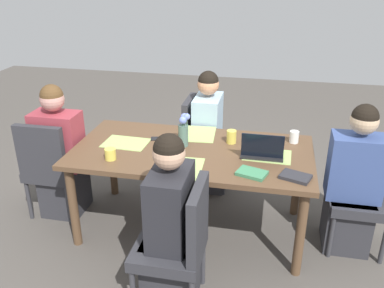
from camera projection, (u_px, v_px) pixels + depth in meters
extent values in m
plane|color=#4C4742|center=(192.00, 227.00, 3.58)|extent=(10.00, 10.00, 0.00)
cube|color=brown|center=(192.00, 152.00, 3.29)|extent=(1.89, 0.97, 0.04)
cylinder|color=brown|center=(298.00, 179.00, 3.64)|extent=(0.07, 0.07, 0.70)
cylinder|color=brown|center=(112.00, 161.00, 3.96)|extent=(0.07, 0.07, 0.70)
cylinder|color=brown|center=(300.00, 234.00, 2.92)|extent=(0.07, 0.07, 0.70)
cylinder|color=brown|center=(73.00, 207.00, 3.24)|extent=(0.07, 0.07, 0.70)
cube|color=#2D2D33|center=(169.00, 250.00, 2.67)|extent=(0.44, 0.44, 0.08)
cube|color=#2D2D33|center=(198.00, 219.00, 2.52)|extent=(0.06, 0.42, 0.45)
cylinder|color=#333338|center=(151.00, 255.00, 2.96)|extent=(0.04, 0.04, 0.37)
cylinder|color=#333338|center=(203.00, 262.00, 2.89)|extent=(0.04, 0.04, 0.37)
cube|color=#2D2D33|center=(172.00, 266.00, 2.80)|extent=(0.36, 0.34, 0.45)
cube|color=#232328|center=(170.00, 207.00, 2.60)|extent=(0.24, 0.40, 0.50)
sphere|color=tan|center=(169.00, 154.00, 2.45)|extent=(0.20, 0.20, 0.20)
sphere|color=black|center=(169.00, 149.00, 2.44)|extent=(0.19, 0.19, 0.19)
cube|color=#2D2D33|center=(208.00, 147.00, 4.12)|extent=(0.44, 0.44, 0.08)
cube|color=#2D2D33|center=(189.00, 121.00, 4.05)|extent=(0.06, 0.42, 0.45)
cylinder|color=#333338|center=(228.00, 160.00, 4.35)|extent=(0.04, 0.04, 0.37)
cylinder|color=#333338|center=(224.00, 178.00, 4.01)|extent=(0.04, 0.04, 0.37)
cylinder|color=#333338|center=(193.00, 157.00, 4.42)|extent=(0.04, 0.04, 0.37)
cylinder|color=#333338|center=(185.00, 174.00, 4.08)|extent=(0.04, 0.04, 0.37)
cube|color=#2D2D33|center=(207.00, 166.00, 4.15)|extent=(0.36, 0.34, 0.45)
cube|color=#99B7CC|center=(207.00, 122.00, 3.95)|extent=(0.24, 0.40, 0.50)
sphere|color=tan|center=(208.00, 84.00, 3.80)|extent=(0.20, 0.20, 0.20)
sphere|color=black|center=(208.00, 81.00, 3.79)|extent=(0.19, 0.19, 0.19)
cube|color=#2D2D33|center=(358.00, 201.00, 3.20)|extent=(0.44, 0.44, 0.08)
cube|color=#2D2D33|center=(360.00, 160.00, 3.26)|extent=(0.42, 0.06, 0.45)
cylinder|color=#333338|center=(384.00, 243.00, 3.09)|extent=(0.04, 0.04, 0.37)
cylinder|color=#333338|center=(331.00, 237.00, 3.16)|extent=(0.04, 0.04, 0.37)
cylinder|color=#333338|center=(374.00, 215.00, 3.43)|extent=(0.04, 0.04, 0.37)
cylinder|color=#333338|center=(327.00, 210.00, 3.50)|extent=(0.04, 0.04, 0.37)
cube|color=#2D2D33|center=(346.00, 220.00, 3.29)|extent=(0.34, 0.36, 0.45)
cube|color=#384C84|center=(356.00, 167.00, 3.09)|extent=(0.40, 0.24, 0.50)
sphere|color=tan|center=(364.00, 121.00, 2.94)|extent=(0.20, 0.20, 0.20)
sphere|color=black|center=(365.00, 117.00, 2.93)|extent=(0.19, 0.19, 0.19)
cube|color=#2D2D33|center=(56.00, 170.00, 3.68)|extent=(0.44, 0.44, 0.08)
cube|color=#2D2D33|center=(40.00, 152.00, 3.40)|extent=(0.42, 0.06, 0.45)
cylinder|color=#333338|center=(51.00, 180.00, 3.98)|extent=(0.04, 0.04, 0.37)
cylinder|color=#333338|center=(88.00, 184.00, 3.91)|extent=(0.04, 0.04, 0.37)
cylinder|color=#333338|center=(29.00, 200.00, 3.64)|extent=(0.04, 0.04, 0.37)
cylinder|color=#333338|center=(69.00, 205.00, 3.57)|extent=(0.04, 0.04, 0.37)
cube|color=#2D2D33|center=(65.00, 188.00, 3.74)|extent=(0.34, 0.36, 0.45)
cube|color=#93333D|center=(58.00, 140.00, 3.55)|extent=(0.40, 0.24, 0.50)
sphere|color=tan|center=(52.00, 99.00, 3.40)|extent=(0.20, 0.20, 0.20)
sphere|color=#51381E|center=(52.00, 96.00, 3.38)|extent=(0.19, 0.19, 0.19)
cylinder|color=#4C6B60|center=(183.00, 136.00, 3.32)|extent=(0.08, 0.08, 0.18)
sphere|color=#6B7FD1|center=(183.00, 120.00, 3.26)|extent=(0.05, 0.05, 0.05)
cylinder|color=#477A3D|center=(183.00, 122.00, 3.27)|extent=(0.01, 0.01, 0.05)
sphere|color=#6B7FD1|center=(183.00, 120.00, 3.24)|extent=(0.06, 0.06, 0.06)
cylinder|color=#477A3D|center=(183.00, 123.00, 3.25)|extent=(0.01, 0.01, 0.05)
sphere|color=#6B7FD1|center=(187.00, 117.00, 3.25)|extent=(0.05, 0.05, 0.05)
cylinder|color=#477A3D|center=(187.00, 121.00, 3.27)|extent=(0.01, 0.01, 0.07)
sphere|color=#6B7FD1|center=(184.00, 117.00, 3.28)|extent=(0.06, 0.06, 0.06)
cylinder|color=#477A3D|center=(184.00, 120.00, 3.29)|extent=(0.01, 0.01, 0.06)
cube|color=#9EBC66|center=(184.00, 168.00, 2.99)|extent=(0.28, 0.37, 0.00)
cube|color=#9EBC66|center=(200.00, 134.00, 3.57)|extent=(0.29, 0.38, 0.00)
cube|color=#9EBC66|center=(267.00, 155.00, 3.18)|extent=(0.37, 0.27, 0.00)
cube|color=#9EBC66|center=(126.00, 143.00, 3.40)|extent=(0.37, 0.28, 0.00)
cube|color=black|center=(262.00, 154.00, 3.19)|extent=(0.32, 0.22, 0.02)
cube|color=black|center=(262.00, 146.00, 3.06)|extent=(0.31, 0.05, 0.20)
cylinder|color=#DBC64C|center=(231.00, 137.00, 3.38)|extent=(0.08, 0.08, 0.11)
cylinder|color=#DBC64C|center=(110.00, 154.00, 3.11)|extent=(0.08, 0.08, 0.09)
cylinder|color=white|center=(294.00, 137.00, 3.39)|extent=(0.07, 0.07, 0.10)
cube|color=#28282D|center=(295.00, 177.00, 2.85)|extent=(0.24, 0.20, 0.02)
cube|color=#3D7F56|center=(252.00, 173.00, 2.90)|extent=(0.23, 0.19, 0.02)
cube|color=black|center=(160.00, 139.00, 3.47)|extent=(0.16, 0.10, 0.01)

